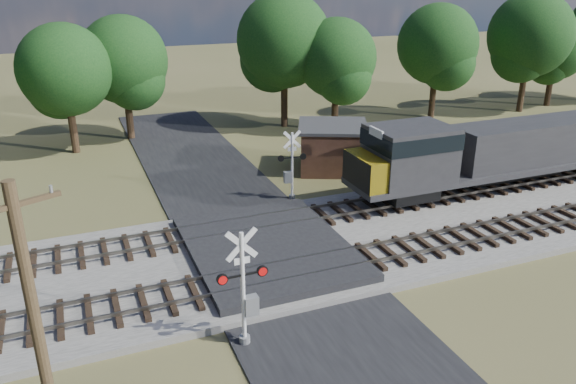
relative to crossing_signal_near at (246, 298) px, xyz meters
name	(u,v)px	position (x,y,z in m)	size (l,w,h in m)	color
ground	(271,260)	(2.92, 5.43, -1.87)	(160.00, 160.00, 0.00)	#4E4F2A
ballast_bed	(447,219)	(12.92, 5.93, -1.72)	(140.00, 10.00, 0.30)	gray
road	(271,259)	(2.92, 5.43, -1.83)	(7.00, 60.00, 0.08)	black
crossing_panel	(268,249)	(2.92, 5.93, -1.56)	(7.00, 9.00, 0.62)	#262628
track_near	(353,259)	(6.04, 3.43, -1.46)	(140.00, 2.60, 0.33)	black
track_far	(308,217)	(6.04, 8.43, -1.46)	(140.00, 2.60, 0.33)	black
crossing_signal_near	(246,298)	(0.00, 0.00, 0.00)	(1.81, 0.39, 4.50)	silver
crossing_signal_far	(291,172)	(6.48, 11.87, -0.16)	(1.66, 0.37, 4.11)	silver
utility_pole	(39,341)	(-6.12, -3.86, 2.54)	(1.90, 0.95, 8.33)	#3C2E1B
equipment_shed	(332,147)	(11.06, 15.84, -0.34)	(5.89, 5.89, 3.03)	#472C1E
treeline	(274,53)	(10.65, 25.45, 4.56)	(79.91, 11.14, 10.91)	black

